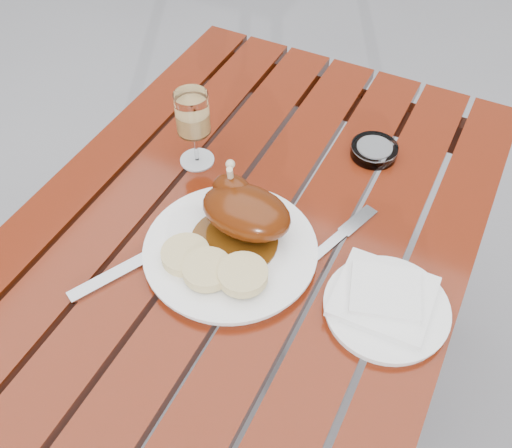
{
  "coord_description": "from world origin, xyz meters",
  "views": [
    {
      "loc": [
        0.33,
        -0.59,
        1.55
      ],
      "look_at": [
        0.03,
        0.01,
        0.78
      ],
      "focal_mm": 40.0,
      "sensor_mm": 36.0,
      "label": 1
    }
  ],
  "objects_px": {
    "table": "(243,335)",
    "dinner_plate": "(230,251)",
    "side_plate": "(386,308)",
    "wine_glass": "(194,129)",
    "ashtray": "(374,150)"
  },
  "relations": [
    {
      "from": "table",
      "to": "dinner_plate",
      "type": "height_order",
      "value": "dinner_plate"
    },
    {
      "from": "dinner_plate",
      "to": "side_plate",
      "type": "xyz_separation_m",
      "value": [
        0.28,
        0.01,
        -0.0
      ]
    },
    {
      "from": "wine_glass",
      "to": "side_plate",
      "type": "height_order",
      "value": "wine_glass"
    },
    {
      "from": "table",
      "to": "side_plate",
      "type": "distance_m",
      "value": 0.48
    },
    {
      "from": "wine_glass",
      "to": "side_plate",
      "type": "xyz_separation_m",
      "value": [
        0.46,
        -0.17,
        -0.07
      ]
    },
    {
      "from": "dinner_plate",
      "to": "wine_glass",
      "type": "xyz_separation_m",
      "value": [
        -0.18,
        0.18,
        0.07
      ]
    },
    {
      "from": "wine_glass",
      "to": "side_plate",
      "type": "bearing_deg",
      "value": -20.67
    },
    {
      "from": "wine_glass",
      "to": "dinner_plate",
      "type": "bearing_deg",
      "value": -45.98
    },
    {
      "from": "table",
      "to": "wine_glass",
      "type": "distance_m",
      "value": 0.5
    },
    {
      "from": "side_plate",
      "to": "ashtray",
      "type": "xyz_separation_m",
      "value": [
        -0.14,
        0.35,
        0.0
      ]
    },
    {
      "from": "dinner_plate",
      "to": "ashtray",
      "type": "relative_size",
      "value": 3.18
    },
    {
      "from": "dinner_plate",
      "to": "table",
      "type": "bearing_deg",
      "value": 100.43
    },
    {
      "from": "side_plate",
      "to": "ashtray",
      "type": "bearing_deg",
      "value": 112.01
    },
    {
      "from": "dinner_plate",
      "to": "ashtray",
      "type": "xyz_separation_m",
      "value": [
        0.14,
        0.36,
        0.0
      ]
    },
    {
      "from": "dinner_plate",
      "to": "side_plate",
      "type": "relative_size",
      "value": 1.49
    }
  ]
}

